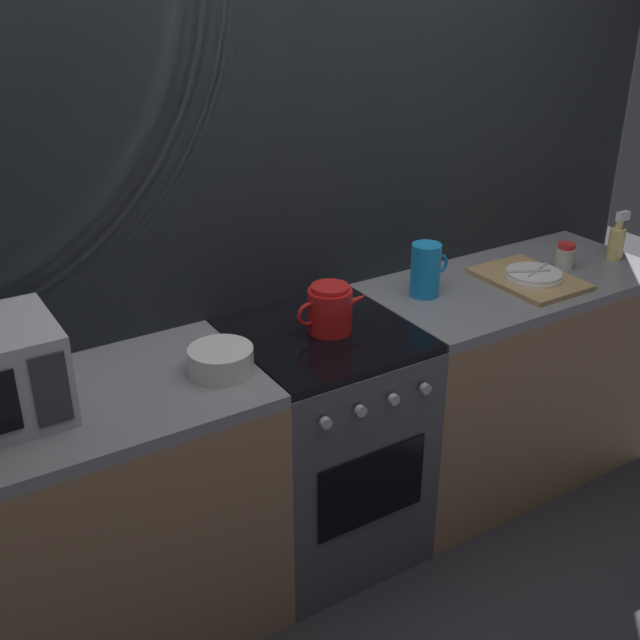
# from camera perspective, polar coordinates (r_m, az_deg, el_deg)

# --- Properties ---
(ground_plane) EXTENTS (8.00, 8.00, 0.00)m
(ground_plane) POSITION_cam_1_polar(r_m,az_deg,el_deg) (3.14, 0.23, -15.76)
(ground_plane) COLOR #2D2D33
(back_wall) EXTENTS (3.60, 0.05, 2.40)m
(back_wall) POSITION_cam_1_polar(r_m,az_deg,el_deg) (2.78, -3.30, 7.17)
(back_wall) COLOR gray
(back_wall) RESTS_ON ground_plane
(counter_left) EXTENTS (1.20, 0.60, 0.90)m
(counter_left) POSITION_cam_1_polar(r_m,az_deg,el_deg) (2.60, -17.38, -14.56)
(counter_left) COLOR #997251
(counter_left) RESTS_ON ground_plane
(stove_unit) EXTENTS (0.60, 0.63, 0.90)m
(stove_unit) POSITION_cam_1_polar(r_m,az_deg,el_deg) (2.86, 0.26, -9.01)
(stove_unit) COLOR #4C4C51
(stove_unit) RESTS_ON ground_plane
(counter_right) EXTENTS (1.20, 0.60, 0.90)m
(counter_right) POSITION_cam_1_polar(r_m,az_deg,el_deg) (3.36, 13.39, -4.13)
(counter_right) COLOR #997251
(counter_right) RESTS_ON ground_plane
(kettle) EXTENTS (0.28, 0.15, 0.17)m
(kettle) POSITION_cam_1_polar(r_m,az_deg,el_deg) (2.61, 0.74, 0.82)
(kettle) COLOR red
(kettle) RESTS_ON stove_unit
(mixing_bowl) EXTENTS (0.20, 0.20, 0.08)m
(mixing_bowl) POSITION_cam_1_polar(r_m,az_deg,el_deg) (2.40, -7.24, -2.92)
(mixing_bowl) COLOR silver
(mixing_bowl) RESTS_ON counter_left
(pitcher) EXTENTS (0.16, 0.11, 0.20)m
(pitcher) POSITION_cam_1_polar(r_m,az_deg,el_deg) (2.91, 7.73, 3.65)
(pitcher) COLOR #198CD8
(pitcher) RESTS_ON counter_right
(dish_pile) EXTENTS (0.30, 0.40, 0.06)m
(dish_pile) POSITION_cam_1_polar(r_m,az_deg,el_deg) (3.14, 15.13, 3.01)
(dish_pile) COLOR tan
(dish_pile) RESTS_ON counter_right
(spice_jar) EXTENTS (0.08, 0.08, 0.10)m
(spice_jar) POSITION_cam_1_polar(r_m,az_deg,el_deg) (3.30, 17.46, 4.47)
(spice_jar) COLOR silver
(spice_jar) RESTS_ON counter_right
(spray_bottle) EXTENTS (0.08, 0.06, 0.20)m
(spray_bottle) POSITION_cam_1_polar(r_m,az_deg,el_deg) (3.46, 20.83, 5.42)
(spray_bottle) COLOR #E5CC72
(spray_bottle) RESTS_ON counter_right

